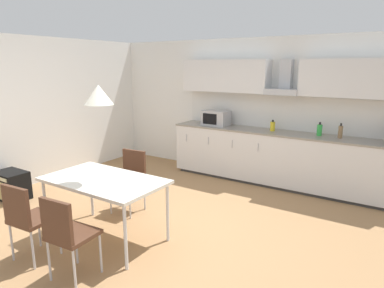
# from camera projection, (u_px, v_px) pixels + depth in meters

# --- Properties ---
(ground_plane) EXTENTS (8.66, 8.31, 0.02)m
(ground_plane) POSITION_uv_depth(u_px,v_px,m) (156.00, 229.00, 4.41)
(ground_plane) COLOR #9E754C
(wall_back) EXTENTS (6.93, 0.10, 2.54)m
(wall_back) POSITION_uv_depth(u_px,v_px,m) (249.00, 108.00, 6.43)
(wall_back) COLOR white
(wall_back) RESTS_ON ground_plane
(wall_left) EXTENTS (0.10, 6.65, 2.54)m
(wall_left) POSITION_uv_depth(u_px,v_px,m) (16.00, 113.00, 5.68)
(wall_left) COLOR white
(wall_left) RESTS_ON ground_plane
(kitchen_counter) EXTENTS (3.90, 0.62, 0.94)m
(kitchen_counter) POSITION_uv_depth(u_px,v_px,m) (277.00, 158.00, 5.94)
(kitchen_counter) COLOR #333333
(kitchen_counter) RESTS_ON ground_plane
(backsplash_tile) EXTENTS (3.88, 0.02, 0.59)m
(backsplash_tile) POSITION_uv_depth(u_px,v_px,m) (285.00, 113.00, 6.00)
(backsplash_tile) COLOR silver
(backsplash_tile) RESTS_ON kitchen_counter
(upper_wall_cabinets) EXTENTS (3.88, 0.40, 0.59)m
(upper_wall_cabinets) POSITION_uv_depth(u_px,v_px,m) (284.00, 77.00, 5.74)
(upper_wall_cabinets) COLOR silver
(microwave) EXTENTS (0.48, 0.35, 0.28)m
(microwave) POSITION_uv_depth(u_px,v_px,m) (216.00, 118.00, 6.46)
(microwave) COLOR #ADADB2
(microwave) RESTS_ON kitchen_counter
(bottle_yellow) EXTENTS (0.08, 0.08, 0.19)m
(bottle_yellow) POSITION_uv_depth(u_px,v_px,m) (273.00, 126.00, 5.91)
(bottle_yellow) COLOR yellow
(bottle_yellow) RESTS_ON kitchen_counter
(bottle_brown) EXTENTS (0.07, 0.07, 0.24)m
(bottle_brown) POSITION_uv_depth(u_px,v_px,m) (340.00, 132.00, 5.33)
(bottle_brown) COLOR brown
(bottle_brown) RESTS_ON kitchen_counter
(bottle_green) EXTENTS (0.08, 0.08, 0.22)m
(bottle_green) POSITION_uv_depth(u_px,v_px,m) (319.00, 130.00, 5.52)
(bottle_green) COLOR green
(bottle_green) RESTS_ON kitchen_counter
(dining_table) EXTENTS (1.44, 0.83, 0.75)m
(dining_table) POSITION_uv_depth(u_px,v_px,m) (104.00, 183.00, 4.01)
(dining_table) COLOR silver
(dining_table) RESTS_ON ground_plane
(chair_near_left) EXTENTS (0.43, 0.43, 0.87)m
(chair_near_left) POSITION_uv_depth(u_px,v_px,m) (26.00, 215.00, 3.56)
(chair_near_left) COLOR #4C2D1E
(chair_near_left) RESTS_ON ground_plane
(chair_far_left) EXTENTS (0.44, 0.44, 0.87)m
(chair_far_left) POSITION_uv_depth(u_px,v_px,m) (130.00, 175.00, 4.87)
(chair_far_left) COLOR #4C2D1E
(chair_far_left) RESTS_ON ground_plane
(chair_near_right) EXTENTS (0.43, 0.43, 0.87)m
(chair_near_right) POSITION_uv_depth(u_px,v_px,m) (66.00, 230.00, 3.22)
(chair_near_right) COLOR #4C2D1E
(chair_near_right) RESTS_ON ground_plane
(guitar_amp) EXTENTS (0.52, 0.37, 0.44)m
(guitar_amp) POSITION_uv_depth(u_px,v_px,m) (11.00, 185.00, 5.34)
(guitar_amp) COLOR black
(guitar_amp) RESTS_ON ground_plane
(pendant_lamp) EXTENTS (0.32, 0.32, 0.22)m
(pendant_lamp) POSITION_uv_depth(u_px,v_px,m) (99.00, 95.00, 3.77)
(pendant_lamp) COLOR silver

